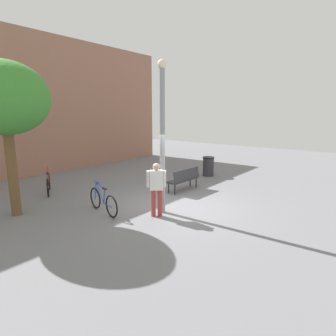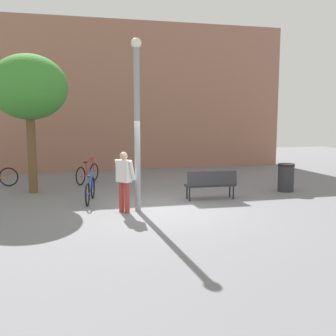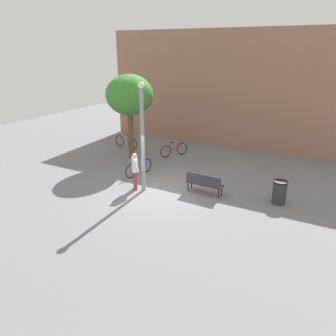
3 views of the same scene
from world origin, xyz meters
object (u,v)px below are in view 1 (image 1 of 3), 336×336
at_px(bicycle_blue, 103,201).
at_px(park_bench, 185,178).
at_px(plaza_tree, 4,99).
at_px(trash_bin, 208,166).
at_px(bicycle_red, 48,183).
at_px(lamppost, 162,132).
at_px(person_by_lamppost, 156,186).

bearing_deg(bicycle_blue, park_bench, -8.74).
height_order(plaza_tree, trash_bin, plaza_tree).
bearing_deg(park_bench, plaza_tree, 155.18).
relative_size(bicycle_red, trash_bin, 1.62).
xyz_separation_m(plaza_tree, bicycle_red, (1.92, 1.53, -3.15)).
distance_m(bicycle_red, trash_bin, 7.46).
bearing_deg(bicycle_red, trash_bin, -27.48).
relative_size(lamppost, plaza_tree, 1.01).
height_order(lamppost, bicycle_red, lamppost).
relative_size(person_by_lamppost, bicycle_blue, 0.94).
xyz_separation_m(lamppost, park_bench, (2.49, 0.89, -2.03)).
relative_size(lamppost, park_bench, 2.90).
height_order(park_bench, bicycle_blue, bicycle_blue).
xyz_separation_m(lamppost, bicycle_blue, (-1.22, 1.46, -2.19)).
distance_m(bicycle_blue, bicycle_red, 3.52).
relative_size(plaza_tree, bicycle_red, 2.95).
bearing_deg(lamppost, bicycle_blue, 129.88).
distance_m(lamppost, bicycle_red, 5.55).
distance_m(park_bench, bicycle_red, 5.46).
height_order(park_bench, trash_bin, trash_bin).
height_order(person_by_lamppost, plaza_tree, plaza_tree).
height_order(bicycle_blue, trash_bin, trash_bin).
bearing_deg(person_by_lamppost, park_bench, 18.60).
bearing_deg(trash_bin, person_by_lamppost, -164.65).
bearing_deg(bicycle_red, person_by_lamppost, -81.81).
bearing_deg(lamppost, person_by_lamppost, -168.44).
distance_m(park_bench, bicycle_blue, 3.76).
bearing_deg(park_bench, person_by_lamppost, -161.40).
xyz_separation_m(park_bench, trash_bin, (3.01, 0.65, -0.06)).
bearing_deg(lamppost, park_bench, 19.65).
xyz_separation_m(park_bench, plaza_tree, (-5.53, 2.56, 2.99)).
bearing_deg(trash_bin, lamppost, -164.39).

